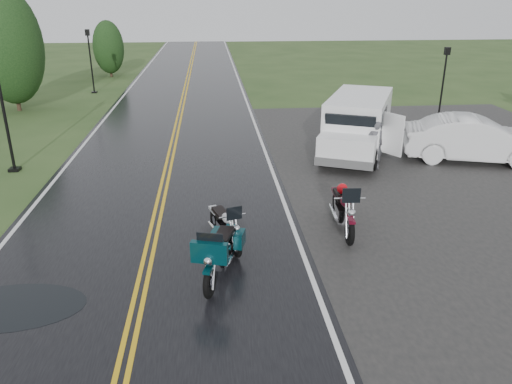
# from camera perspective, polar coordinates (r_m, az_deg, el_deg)

# --- Properties ---
(ground) EXTENTS (120.00, 120.00, 0.00)m
(ground) POSITION_cam_1_polar(r_m,az_deg,el_deg) (12.26, -12.40, -8.26)
(ground) COLOR #2D471E
(ground) RESTS_ON ground
(road) EXTENTS (8.00, 100.00, 0.04)m
(road) POSITION_cam_1_polar(r_m,az_deg,el_deg) (21.47, -9.48, 5.18)
(road) COLOR black
(road) RESTS_ON ground
(parking_pad) EXTENTS (14.00, 24.00, 0.03)m
(parking_pad) POSITION_cam_1_polar(r_m,az_deg,el_deg) (19.11, 24.39, 1.40)
(parking_pad) COLOR black
(parking_pad) RESTS_ON ground
(motorcycle_red) EXTENTS (1.08, 2.56, 1.48)m
(motorcycle_red) POSITION_cam_1_polar(r_m,az_deg,el_deg) (12.72, 10.75, -3.22)
(motorcycle_red) COLOR #500918
(motorcycle_red) RESTS_ON ground
(motorcycle_teal) EXTENTS (1.50, 2.58, 1.44)m
(motorcycle_teal) POSITION_cam_1_polar(r_m,az_deg,el_deg) (10.47, -5.37, -8.79)
(motorcycle_teal) COLOR #042E35
(motorcycle_teal) RESTS_ON ground
(motorcycle_silver) EXTENTS (1.38, 2.27, 1.26)m
(motorcycle_silver) POSITION_cam_1_polar(r_m,az_deg,el_deg) (12.00, -2.30, -4.99)
(motorcycle_silver) COLOR #A7A8AF
(motorcycle_silver) RESTS_ON ground
(van_white) EXTENTS (4.47, 6.35, 2.34)m
(van_white) POSITION_cam_1_polar(r_m,az_deg,el_deg) (18.63, 7.84, 6.43)
(van_white) COLOR white
(van_white) RESTS_ON ground
(person_at_van) EXTENTS (0.71, 0.52, 1.82)m
(person_at_van) POSITION_cam_1_polar(r_m,az_deg,el_deg) (18.57, 13.38, 5.15)
(person_at_van) COLOR #4E4E53
(person_at_van) RESTS_ON ground
(sedan_white) EXTENTS (5.47, 3.17, 1.71)m
(sedan_white) POSITION_cam_1_polar(r_m,az_deg,el_deg) (20.77, 23.67, 5.47)
(sedan_white) COLOR silver
(sedan_white) RESTS_ON ground
(lamp_post_near_left) EXTENTS (0.39, 0.39, 4.55)m
(lamp_post_near_left) POSITION_cam_1_polar(r_m,az_deg,el_deg) (19.71, -26.91, 8.45)
(lamp_post_near_left) COLOR black
(lamp_post_near_left) RESTS_ON ground
(lamp_post_far_left) EXTENTS (0.34, 0.34, 4.01)m
(lamp_post_far_left) POSITION_cam_1_polar(r_m,az_deg,el_deg) (34.55, -18.36, 13.98)
(lamp_post_far_left) COLOR black
(lamp_post_far_left) RESTS_ON ground
(lamp_post_far_right) EXTENTS (0.32, 0.32, 3.73)m
(lamp_post_far_right) POSITION_cam_1_polar(r_m,az_deg,el_deg) (26.32, 20.55, 11.28)
(lamp_post_far_right) COLOR black
(lamp_post_far_right) RESTS_ON ground
(tree_left_mid) EXTENTS (3.56, 3.56, 5.56)m
(tree_left_mid) POSITION_cam_1_polar(r_m,az_deg,el_deg) (30.53, -26.25, 13.48)
(tree_left_mid) COLOR #1E3D19
(tree_left_mid) RESTS_ON ground
(tree_left_far) EXTENTS (2.34, 2.34, 3.59)m
(tree_left_far) POSITION_cam_1_polar(r_m,az_deg,el_deg) (41.36, -16.45, 15.00)
(tree_left_far) COLOR #1E3D19
(tree_left_far) RESTS_ON ground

